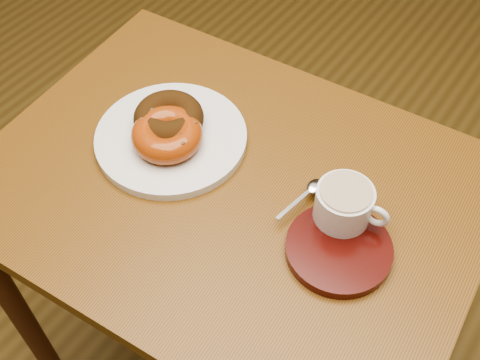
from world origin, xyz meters
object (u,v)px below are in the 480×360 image
Objects in this scene: cafe_table at (231,224)px; donut_plate at (171,138)px; saucer at (339,249)px; coffee_cup at (345,204)px.

cafe_table is 0.18m from donut_plate.
saucer reaches higher than cafe_table.
saucer is at bearing -8.19° from cafe_table.
saucer reaches higher than donut_plate.
coffee_cup is at bearing 3.46° from donut_plate.
donut_plate is 1.64× the size of saucer.
donut_plate reaches higher than cafe_table.
coffee_cup reaches higher than donut_plate.
cafe_table is at bearing -6.69° from donut_plate.
cafe_table is at bearing -176.13° from coffee_cup.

